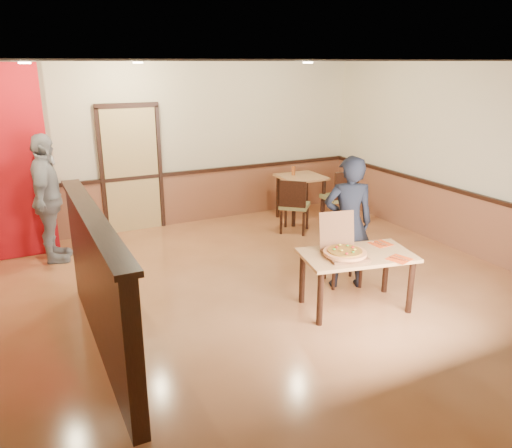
{
  "coord_description": "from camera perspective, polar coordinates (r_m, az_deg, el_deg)",
  "views": [
    {
      "loc": [
        -2.61,
        -4.87,
        2.79
      ],
      "look_at": [
        -0.18,
        0.0,
        1.02
      ],
      "focal_mm": 35.0,
      "sensor_mm": 36.0,
      "label": 1
    }
  ],
  "objects": [
    {
      "name": "diner",
      "position": [
        6.38,
        10.47,
        0.11
      ],
      "size": [
        0.74,
        0.62,
        1.72
      ],
      "primitive_type": "imported",
      "rotation": [
        0.0,
        0.0,
        2.74
      ],
      "color": "black",
      "rests_on": "floor"
    },
    {
      "name": "pizza_box",
      "position": [
        5.78,
        9.94,
        -3.0
      ],
      "size": [
        0.53,
        0.59,
        0.46
      ],
      "rotation": [
        0.0,
        0.0,
        -0.21
      ],
      "color": "brown",
      "rests_on": "main_table"
    },
    {
      "name": "napkin_near",
      "position": [
        5.83,
        16.06,
        -3.86
      ],
      "size": [
        0.28,
        0.28,
        0.01
      ],
      "rotation": [
        0.0,
        0.0,
        0.3
      ],
      "color": "red",
      "rests_on": "main_table"
    },
    {
      "name": "spot_c",
      "position": [
        7.53,
        5.95,
        17.87
      ],
      "size": [
        0.14,
        0.14,
        0.02
      ],
      "primitive_type": "cylinder",
      "color": "#FCDDB0",
      "rests_on": "ceiling"
    },
    {
      "name": "back_door",
      "position": [
        8.7,
        -14.04,
        5.97
      ],
      "size": [
        0.9,
        0.06,
        2.1
      ],
      "primitive_type": "cube",
      "color": "tan",
      "rests_on": "wall_back"
    },
    {
      "name": "ceiling",
      "position": [
        5.53,
        1.74,
        18.13
      ],
      "size": [
        7.0,
        7.0,
        0.0
      ],
      "primitive_type": "plane",
      "rotation": [
        3.14,
        0.0,
        0.0
      ],
      "color": "black",
      "rests_on": "wall_back"
    },
    {
      "name": "condiment",
      "position": [
        9.14,
        4.3,
        6.11
      ],
      "size": [
        0.07,
        0.07,
        0.16
      ],
      "primitive_type": "cylinder",
      "color": "#96481B",
      "rests_on": "side_table"
    },
    {
      "name": "side_chair_right",
      "position": [
        8.91,
        9.68,
        3.23
      ],
      "size": [
        0.51,
        0.51,
        1.01
      ],
      "rotation": [
        0.0,
        0.0,
        3.11
      ],
      "color": "olive",
      "rests_on": "floor"
    },
    {
      "name": "passerby",
      "position": [
        7.69,
        -22.68,
        2.63
      ],
      "size": [
        0.69,
        1.17,
        1.86
      ],
      "primitive_type": "imported",
      "rotation": [
        0.0,
        0.0,
        1.34
      ],
      "color": "gray",
      "rests_on": "floor"
    },
    {
      "name": "booth_partition",
      "position": [
        5.14,
        -17.56,
        -6.42
      ],
      "size": [
        0.2,
        3.1,
        1.44
      ],
      "color": "black",
      "rests_on": "floor"
    },
    {
      "name": "napkin_far",
      "position": [
        6.25,
        14.06,
        -2.2
      ],
      "size": [
        0.24,
        0.24,
        0.01
      ],
      "rotation": [
        0.0,
        0.0,
        0.06
      ],
      "color": "red",
      "rests_on": "main_table"
    },
    {
      "name": "wainscot_back",
      "position": [
        9.05,
        -8.84,
        2.84
      ],
      "size": [
        7.0,
        0.04,
        0.9
      ],
      "primitive_type": "cube",
      "color": "brown",
      "rests_on": "floor"
    },
    {
      "name": "spot_a",
      "position": [
        6.68,
        -24.94,
        16.36
      ],
      "size": [
        0.14,
        0.14,
        0.02
      ],
      "primitive_type": "cylinder",
      "color": "#FCDDB0",
      "rests_on": "ceiling"
    },
    {
      "name": "chair_rail_back",
      "position": [
        8.92,
        -8.95,
        5.72
      ],
      "size": [
        7.0,
        0.06,
        0.06
      ],
      "primitive_type": "cube",
      "color": "black",
      "rests_on": "wall_back"
    },
    {
      "name": "spot_b",
      "position": [
        7.59,
        -13.35,
        17.51
      ],
      "size": [
        0.14,
        0.14,
        0.02
      ],
      "primitive_type": "cylinder",
      "color": "#FCDDB0",
      "rests_on": "ceiling"
    },
    {
      "name": "wall_right",
      "position": [
        7.94,
        24.66,
        6.32
      ],
      "size": [
        0.0,
        7.0,
        7.0
      ],
      "primitive_type": "plane",
      "rotation": [
        1.57,
        0.0,
        -1.57
      ],
      "color": "beige",
      "rests_on": "floor"
    },
    {
      "name": "floor",
      "position": [
        6.19,
        1.49,
        -8.75
      ],
      "size": [
        7.0,
        7.0,
        0.0
      ],
      "primitive_type": "plane",
      "color": "#CD814F",
      "rests_on": "ground"
    },
    {
      "name": "diner_chair",
      "position": [
        6.63,
        9.8,
        -2.57
      ],
      "size": [
        0.55,
        0.55,
        0.89
      ],
      "rotation": [
        0.0,
        0.0,
        -0.29
      ],
      "color": "olive",
      "rests_on": "floor"
    },
    {
      "name": "wainscot_right",
      "position": [
        8.13,
        23.66,
        -0.24
      ],
      "size": [
        0.04,
        7.0,
        0.9
      ],
      "primitive_type": "cube",
      "color": "brown",
      "rests_on": "floor"
    },
    {
      "name": "side_table",
      "position": [
        9.14,
        5.13,
        4.39
      ],
      "size": [
        0.79,
        0.79,
        0.83
      ],
      "rotation": [
        0.0,
        0.0,
        -0.03
      ],
      "color": "tan",
      "rests_on": "floor"
    },
    {
      "name": "pizza",
      "position": [
        5.74,
        10.12,
        -3.25
      ],
      "size": [
        0.65,
        0.65,
        0.03
      ],
      "primitive_type": "cylinder",
      "rotation": [
        0.0,
        0.0,
        -0.42
      ],
      "color": "#E89354",
      "rests_on": "pizza_box"
    },
    {
      "name": "wall_back",
      "position": [
        8.88,
        -9.2,
        8.81
      ],
      "size": [
        7.0,
        0.0,
        7.0
      ],
      "primitive_type": "plane",
      "rotation": [
        1.57,
        0.0,
        0.0
      ],
      "color": "beige",
      "rests_on": "floor"
    },
    {
      "name": "main_table",
      "position": [
        5.92,
        11.42,
        -4.3
      ],
      "size": [
        1.4,
        0.97,
        0.68
      ],
      "rotation": [
        0.0,
        0.0,
        -0.2
      ],
      "color": "tan",
      "rests_on": "floor"
    },
    {
      "name": "chair_rail_right",
      "position": [
        8.0,
        23.99,
        2.94
      ],
      "size": [
        0.06,
        7.0,
        0.06
      ],
      "primitive_type": "cube",
      "color": "black",
      "rests_on": "wall_right"
    },
    {
      "name": "side_chair_left",
      "position": [
        8.43,
        4.36,
        2.32
      ],
      "size": [
        0.66,
        0.66,
        0.94
      ],
      "rotation": [
        0.0,
        0.0,
        2.42
      ],
      "color": "olive",
      "rests_on": "floor"
    }
  ]
}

